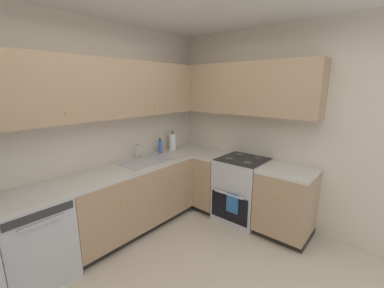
{
  "coord_description": "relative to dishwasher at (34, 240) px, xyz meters",
  "views": [
    {
      "loc": [
        -1.37,
        -1.11,
        1.86
      ],
      "look_at": [
        0.96,
        0.86,
        1.15
      ],
      "focal_mm": 23.18,
      "sensor_mm": 36.0,
      "label": 1
    }
  ],
  "objects": [
    {
      "name": "countertop_right",
      "position": [
        2.31,
        -1.19,
        0.44
      ],
      "size": [
        0.6,
        1.59,
        0.03
      ],
      "color": "beige",
      "rests_on": "lower_cabinets_right"
    },
    {
      "name": "paper_towel_roll",
      "position": [
        2.07,
        0.16,
        0.59
      ],
      "size": [
        0.11,
        0.11,
        0.32
      ],
      "color": "white",
      "rests_on": "countertop_back"
    },
    {
      "name": "wall_back",
      "position": [
        0.75,
        0.33,
        0.89
      ],
      "size": [
        3.82,
        0.05,
        2.62
      ],
      "primitive_type": "cube",
      "color": "beige",
      "rests_on": "ground_plane"
    },
    {
      "name": "wall_right",
      "position": [
        2.63,
        -1.41,
        0.89
      ],
      "size": [
        0.05,
        3.53,
        2.62
      ],
      "primitive_type": "cube",
      "color": "beige",
      "rests_on": "ground_plane"
    },
    {
      "name": "sink",
      "position": [
        1.4,
        -0.03,
        0.42
      ],
      "size": [
        0.68,
        0.4,
        0.1
      ],
      "color": "#B7B7BC",
      "rests_on": "countertop_back"
    },
    {
      "name": "oven_range",
      "position": [
        2.32,
        -0.95,
        0.02
      ],
      "size": [
        0.68,
        0.62,
        1.03
      ],
      "color": "silver",
      "rests_on": "ground_plane"
    },
    {
      "name": "soap_bottle",
      "position": [
        1.83,
        0.18,
        0.56
      ],
      "size": [
        0.06,
        0.06,
        0.23
      ],
      "color": "#3F72BF",
      "rests_on": "countertop_back"
    },
    {
      "name": "upper_cabinets_back",
      "position": [
        0.99,
        0.14,
        1.4
      ],
      "size": [
        2.59,
        0.34,
        0.68
      ],
      "color": "tan"
    },
    {
      "name": "lower_cabinets_right",
      "position": [
        2.31,
        -1.19,
        0.0
      ],
      "size": [
        0.62,
        1.59,
        0.85
      ],
      "color": "tan",
      "rests_on": "ground_plane"
    },
    {
      "name": "lower_cabinets_back",
      "position": [
        1.16,
        0.0,
        0.0
      ],
      "size": [
        1.7,
        0.62,
        0.85
      ],
      "color": "tan",
      "rests_on": "ground_plane"
    },
    {
      "name": "dishwasher",
      "position": [
        0.0,
        0.0,
        0.0
      ],
      "size": [
        0.6,
        0.63,
        0.85
      ],
      "color": "silver",
      "rests_on": "ground_plane"
    },
    {
      "name": "upper_cabinets_right",
      "position": [
        2.45,
        -0.77,
        1.4
      ],
      "size": [
        0.32,
        2.14,
        0.68
      ],
      "color": "tan"
    },
    {
      "name": "faucet",
      "position": [
        1.41,
        0.18,
        0.58
      ],
      "size": [
        0.07,
        0.16,
        0.21
      ],
      "color": "silver",
      "rests_on": "countertop_back"
    },
    {
      "name": "countertop_back",
      "position": [
        1.15,
        0.0,
        0.44
      ],
      "size": [
        2.91,
        0.6,
        0.03
      ],
      "primitive_type": "cube",
      "color": "beige",
      "rests_on": "lower_cabinets_back"
    }
  ]
}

